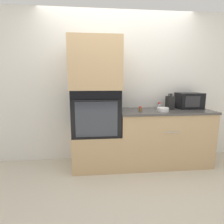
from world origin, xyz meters
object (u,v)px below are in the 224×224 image
at_px(condiment_jar_mid, 159,106).
at_px(condiment_jar_far, 140,109).
at_px(knife_block, 170,103).
at_px(microwave, 189,101).
at_px(condiment_jar_near, 159,106).
at_px(bowl, 163,109).
at_px(wall_oven, 96,112).

distance_m(condiment_jar_mid, condiment_jar_far, 0.38).
bearing_deg(knife_block, condiment_jar_mid, -170.61).
bearing_deg(condiment_jar_far, microwave, 12.83).
bearing_deg(condiment_jar_near, microwave, -9.53).
height_order(microwave, knife_block, microwave).
xyz_separation_m(microwave, knife_block, (-0.35, -0.03, -0.02)).
bearing_deg(bowl, wall_oven, 174.50).
height_order(wall_oven, condiment_jar_mid, wall_oven).
height_order(wall_oven, bowl, wall_oven).
relative_size(condiment_jar_near, condiment_jar_far, 1.09).
relative_size(knife_block, bowl, 1.45).
xyz_separation_m(wall_oven, condiment_jar_near, (1.08, 0.21, 0.05)).
bearing_deg(condiment_jar_far, condiment_jar_near, 35.76).
distance_m(microwave, condiment_jar_far, 0.92).
xyz_separation_m(wall_oven, bowl, (1.03, -0.10, 0.04)).
distance_m(wall_oven, condiment_jar_mid, 1.03).
bearing_deg(condiment_jar_mid, wall_oven, -176.26).
height_order(knife_block, bowl, knife_block).
xyz_separation_m(microwave, condiment_jar_mid, (-0.54, -0.06, -0.07)).
bearing_deg(condiment_jar_mid, microwave, 6.32).
relative_size(microwave, bowl, 2.25).
relative_size(condiment_jar_near, condiment_jar_mid, 0.69).
distance_m(bowl, condiment_jar_near, 0.31).
relative_size(microwave, condiment_jar_mid, 3.36).
bearing_deg(condiment_jar_far, wall_oven, 173.59).
relative_size(bowl, condiment_jar_mid, 1.49).
distance_m(microwave, knife_block, 0.35).
height_order(knife_block, condiment_jar_far, knife_block).
xyz_separation_m(condiment_jar_near, condiment_jar_mid, (-0.05, -0.14, 0.02)).
relative_size(microwave, condiment_jar_far, 5.32).
bearing_deg(bowl, knife_block, 45.86).
bearing_deg(condiment_jar_near, bowl, -98.47).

